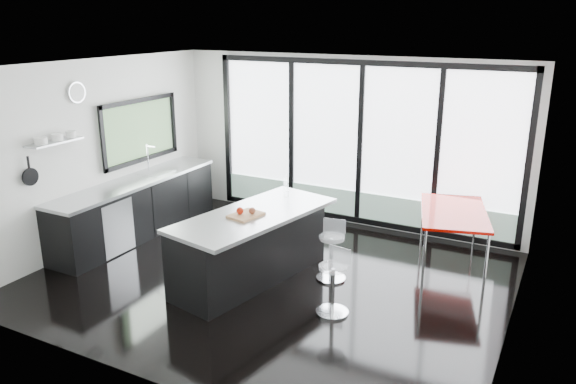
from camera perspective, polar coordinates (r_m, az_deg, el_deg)
The scene contains 11 objects.
floor at distance 7.67m, azimuth -1.72°, elevation -8.72°, with size 6.00×5.00×0.00m, color black.
ceiling at distance 6.91m, azimuth -1.93°, elevation 12.61°, with size 6.00×5.00×0.00m, color white.
wall_back at distance 9.26m, azimuth 7.18°, elevation 4.12°, with size 6.00×0.09×2.80m.
wall_front at distance 5.25m, azimuth -15.36°, elevation -5.33°, with size 6.00×0.00×2.80m, color silver.
wall_left at distance 9.11m, azimuth -17.55°, elevation 5.10°, with size 0.26×5.00×2.80m.
wall_right at distance 6.32m, azimuth 22.63°, elevation -2.19°, with size 0.00×5.00×2.80m, color silver.
counter_cabinets at distance 9.28m, azimuth -15.07°, elevation -1.51°, with size 0.69×3.24×1.36m.
island at distance 7.46m, azimuth -3.83°, elevation -5.42°, with size 1.43×2.49×1.24m.
bar_stool_near at distance 6.71m, azimuth 4.56°, elevation -9.85°, with size 0.39×0.39×0.62m, color silver.
bar_stool_far at distance 7.53m, azimuth 4.43°, elevation -6.66°, with size 0.39×0.39×0.63m, color silver.
red_table at distance 8.21m, azimuth 16.27°, elevation -4.53°, with size 0.87×1.52×0.82m, color #9E0500.
Camera 1 is at (3.39, -6.00, 3.37)m, focal length 35.00 mm.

